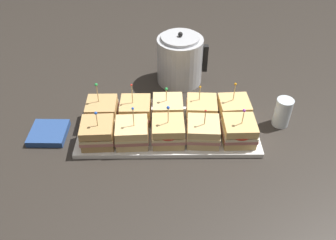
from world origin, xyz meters
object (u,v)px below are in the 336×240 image
at_px(sandwich_front_right, 203,132).
at_px(kettle_steel, 180,60).
at_px(sandwich_front_far_right, 239,131).
at_px(napkin_stack, 49,133).
at_px(sandwich_front_left, 132,133).
at_px(sandwich_back_far_right, 234,109).
at_px(sandwich_front_center, 169,132).
at_px(sandwich_back_left, 136,111).
at_px(sandwich_back_center, 167,110).
at_px(sandwich_back_far_left, 102,111).
at_px(serving_platter, 168,131).
at_px(sandwich_front_far_left, 98,133).
at_px(sandwich_back_right, 202,110).
at_px(drinking_glass, 283,112).

distance_m(sandwich_front_right, kettle_steel, 0.42).
bearing_deg(sandwich_front_far_right, napkin_stack, 176.00).
height_order(sandwich_front_left, sandwich_back_far_right, same).
height_order(sandwich_front_left, sandwich_front_center, sandwich_front_left).
xyz_separation_m(kettle_steel, napkin_stack, (-0.50, -0.37, -0.09)).
relative_size(sandwich_front_right, sandwich_back_left, 0.89).
bearing_deg(sandwich_front_right, sandwich_back_center, 135.53).
xyz_separation_m(sandwich_back_far_left, sandwich_back_center, (0.25, 0.00, 0.00)).
bearing_deg(sandwich_front_right, sandwich_front_left, -179.09).
bearing_deg(napkin_stack, sandwich_back_far_right, 6.38).
bearing_deg(serving_platter, sandwich_front_left, -153.44).
xyz_separation_m(sandwich_front_far_left, sandwich_front_left, (0.12, 0.00, -0.00)).
bearing_deg(sandwich_back_right, napkin_stack, -172.39).
distance_m(sandwich_back_left, napkin_stack, 0.33).
distance_m(drinking_glass, napkin_stack, 0.88).
relative_size(sandwich_back_center, sandwich_back_far_right, 0.90).
xyz_separation_m(sandwich_front_far_left, kettle_steel, (0.30, 0.42, 0.05)).
xyz_separation_m(sandwich_front_left, sandwich_back_far_right, (0.38, 0.13, 0.00)).
bearing_deg(sandwich_front_right, sandwich_back_far_left, 162.18).
relative_size(sandwich_front_far_left, napkin_stack, 1.06).
bearing_deg(sandwich_front_left, drinking_glass, 11.14).
relative_size(sandwich_front_right, sandwich_back_far_right, 0.91).
xyz_separation_m(sandwich_front_far_left, sandwich_back_right, (0.38, 0.13, -0.00)).
relative_size(kettle_steel, napkin_stack, 1.74).
bearing_deg(sandwich_front_left, sandwich_back_left, 87.68).
height_order(sandwich_front_far_right, sandwich_back_right, sandwich_front_far_right).
xyz_separation_m(serving_platter, sandwich_front_far_left, (-0.25, -0.07, 0.05)).
height_order(sandwich_front_far_right, napkin_stack, sandwich_front_far_right).
bearing_deg(sandwich_front_center, sandwich_back_far_right, 26.99).
bearing_deg(sandwich_back_center, sandwich_back_left, -178.94).
bearing_deg(sandwich_back_right, serving_platter, -153.27).
relative_size(sandwich_front_center, sandwich_back_far_right, 0.99).
distance_m(sandwich_back_right, drinking_glass, 0.31).
distance_m(sandwich_front_center, sandwich_back_far_right, 0.28).
xyz_separation_m(sandwich_front_left, sandwich_back_far_left, (-0.12, 0.12, 0.00)).
bearing_deg(sandwich_back_far_right, sandwich_back_left, -179.28).
bearing_deg(napkin_stack, sandwich_back_far_left, 20.23).
xyz_separation_m(sandwich_back_far_left, sandwich_back_right, (0.38, 0.00, -0.00)).
distance_m(sandwich_back_far_left, sandwich_back_far_right, 0.50).
bearing_deg(sandwich_back_left, drinking_glass, -1.51).
xyz_separation_m(sandwich_back_left, sandwich_back_right, (0.25, 0.00, -0.00)).
bearing_deg(napkin_stack, sandwich_back_left, 12.80).
distance_m(sandwich_front_right, sandwich_back_left, 0.28).
distance_m(sandwich_front_right, drinking_glass, 0.33).
relative_size(sandwich_front_far_left, sandwich_back_left, 0.89).
distance_m(serving_platter, sandwich_front_right, 0.15).
xyz_separation_m(sandwich_back_left, napkin_stack, (-0.32, -0.07, -0.05)).
height_order(sandwich_back_far_left, kettle_steel, kettle_steel).
height_order(sandwich_back_left, drinking_glass, sandwich_back_left).
height_order(sandwich_front_right, sandwich_back_left, sandwich_back_left).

